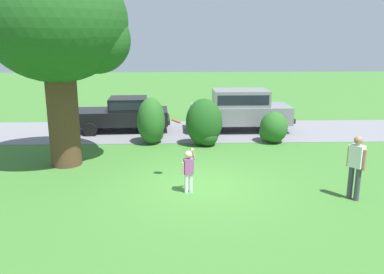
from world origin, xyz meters
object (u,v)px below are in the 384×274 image
object	(u,v)px
oak_tree_large	(59,29)
adult_onlooker	(356,164)
parked_suv	(240,108)
child_thrower	(189,168)
frisbee	(176,121)
parked_sedan	(124,113)

from	to	relation	value
oak_tree_large	adult_onlooker	size ratio (longest dim) A/B	3.81
oak_tree_large	parked_suv	bearing A→B (deg)	35.14
child_thrower	frisbee	xyz separation A→B (m)	(-0.33, 1.07, 1.10)
parked_suv	frisbee	world-z (taller)	frisbee
parked_suv	frisbee	distance (m)	7.08
parked_sedan	parked_suv	world-z (taller)	parked_suv
parked_sedan	child_thrower	bearing A→B (deg)	-69.97
oak_tree_large	child_thrower	size ratio (longest dim) A/B	5.16
adult_onlooker	parked_suv	bearing A→B (deg)	102.67
child_thrower	adult_onlooker	world-z (taller)	adult_onlooker
frisbee	adult_onlooker	world-z (taller)	frisbee
parked_sedan	adult_onlooker	bearing A→B (deg)	-49.07
adult_onlooker	oak_tree_large	bearing A→B (deg)	157.84
child_thrower	adult_onlooker	xyz separation A→B (m)	(4.38, -0.61, 0.27)
oak_tree_large	frisbee	xyz separation A→B (m)	(3.73, -1.76, -2.67)
parked_sedan	adult_onlooker	xyz separation A→B (m)	(7.18, -8.28, 0.13)
child_thrower	adult_onlooker	bearing A→B (deg)	-7.93
child_thrower	adult_onlooker	size ratio (longest dim) A/B	0.74
parked_sedan	child_thrower	world-z (taller)	parked_sedan
oak_tree_large	child_thrower	bearing A→B (deg)	-34.86
frisbee	child_thrower	bearing A→B (deg)	-72.74
child_thrower	parked_suv	bearing A→B (deg)	71.11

